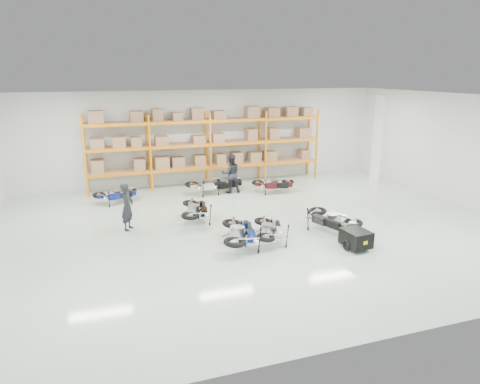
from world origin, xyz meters
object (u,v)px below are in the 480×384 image
object	(u,v)px
moto_silver_left	(271,226)
person_left	(127,207)
moto_back_c	(224,181)
moto_touring_right	(330,215)
moto_back_d	(274,181)
moto_back_a	(116,192)
person_back	(231,174)
trailer	(356,238)
moto_black_far_left	(196,207)
moto_back_b	(210,182)
moto_blue_centre	(241,229)

from	to	relation	value
moto_silver_left	person_left	distance (m)	5.03
person_left	moto_back_c	bearing A→B (deg)	-24.46
moto_touring_right	moto_back_c	xyz separation A→B (m)	(-2.04, 5.97, -0.08)
moto_back_d	person_left	world-z (taller)	person_left
moto_back_a	person_back	bearing A→B (deg)	-103.79
moto_touring_right	moto_back_c	size ratio (longest dim) A/B	1.16
trailer	person_back	world-z (taller)	person_back
moto_back_c	moto_back_d	size ratio (longest dim) A/B	0.97
trailer	person_left	bearing A→B (deg)	142.51
moto_black_far_left	moto_back_b	bearing A→B (deg)	-99.42
moto_touring_right	moto_back_a	bearing A→B (deg)	121.23
moto_black_far_left	moto_back_a	size ratio (longest dim) A/B	1.13
trailer	person_left	size ratio (longest dim) A/B	0.89
moto_back_a	moto_back_d	distance (m)	6.92
trailer	moto_back_c	world-z (taller)	moto_back_c
moto_touring_right	moto_black_far_left	bearing A→B (deg)	130.29
moto_silver_left	moto_back_c	world-z (taller)	moto_silver_left
moto_touring_right	moto_back_a	world-z (taller)	moto_touring_right
moto_back_d	moto_blue_centre	bearing A→B (deg)	159.58
moto_back_a	trailer	bearing A→B (deg)	-151.51
trailer	moto_back_b	bearing A→B (deg)	103.81
moto_back_a	person_left	world-z (taller)	person_left
moto_silver_left	moto_touring_right	distance (m)	2.30
moto_blue_centre	moto_black_far_left	world-z (taller)	moto_blue_centre
moto_black_far_left	moto_back_c	bearing A→B (deg)	-108.20
moto_blue_centre	person_back	world-z (taller)	person_back
moto_silver_left	moto_back_b	xyz separation A→B (m)	(-0.45, 6.14, 0.03)
moto_back_b	moto_back_c	size ratio (longest dim) A/B	1.12
moto_back_b	moto_blue_centre	bearing A→B (deg)	167.16
moto_silver_left	moto_back_d	distance (m)	5.92
moto_silver_left	person_back	size ratio (longest dim) A/B	0.98
moto_silver_left	moto_back_d	bearing A→B (deg)	-95.82
moto_blue_centre	moto_touring_right	xyz separation A→B (m)	(3.34, 0.31, -0.01)
moto_blue_centre	trailer	size ratio (longest dim) A/B	1.32
moto_back_a	person_left	xyz separation A→B (m)	(0.23, -3.36, 0.34)
moto_silver_left	moto_back_c	bearing A→B (deg)	-74.33
moto_back_b	moto_back_c	distance (m)	0.69
moto_touring_right	person_back	xyz separation A→B (m)	(-1.76, 5.80, 0.31)
moto_touring_right	moto_back_b	bearing A→B (deg)	96.24
moto_blue_centre	moto_back_c	size ratio (longest dim) A/B	1.18
person_back	moto_silver_left	bearing A→B (deg)	89.11
person_left	person_back	world-z (taller)	person_back
moto_black_far_left	moto_touring_right	xyz separation A→B (m)	(4.13, -2.50, 0.03)
trailer	moto_back_d	xyz separation A→B (m)	(0.10, 6.80, 0.16)
moto_blue_centre	moto_silver_left	distance (m)	1.06
moto_back_b	person_left	bearing A→B (deg)	125.21
moto_black_far_left	trailer	size ratio (longest dim) A/B	1.23
moto_black_far_left	moto_back_b	distance (m)	3.70
moto_touring_right	person_back	size ratio (longest dim) A/B	1.07
moto_back_a	person_back	distance (m)	5.06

